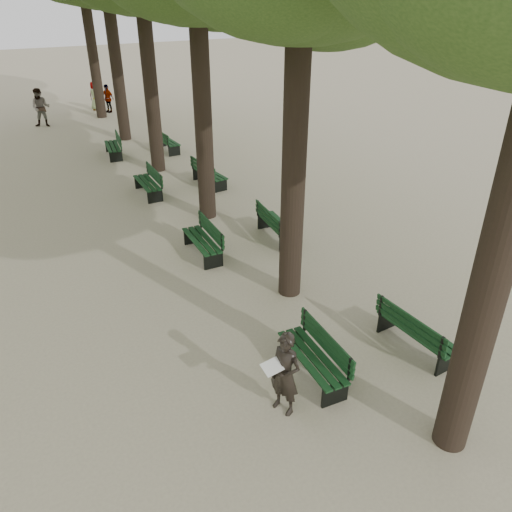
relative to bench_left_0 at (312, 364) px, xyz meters
name	(u,v)px	position (x,y,z in m)	size (l,w,h in m)	color
ground	(304,392)	(-0.37, -0.30, -0.27)	(120.00, 120.00, 0.00)	tan
bench_left_0	(312,364)	(0.00, 0.00, 0.00)	(0.66, 1.83, 0.92)	black
bench_left_1	(202,246)	(0.00, 5.36, 0.00)	(0.62, 1.82, 0.92)	black
bench_left_2	(148,187)	(0.00, 10.31, 0.00)	(0.58, 1.80, 0.92)	black
bench_left_3	(114,150)	(0.00, 15.26, 0.00)	(0.79, 1.86, 0.92)	black
bench_right_0	(416,338)	(2.27, -0.30, 0.00)	(0.67, 1.83, 0.92)	black
bench_right_1	(277,230)	(2.27, 5.30, 0.00)	(0.74, 1.85, 0.92)	black
bench_right_2	(210,178)	(2.27, 10.21, 0.00)	(0.76, 1.85, 0.92)	black
bench_right_3	(167,145)	(2.27, 14.93, 0.00)	(0.68, 1.83, 0.92)	black
man_with_map	(285,374)	(-0.89, -0.48, 0.52)	(0.71, 0.71, 1.59)	black
pedestrian_c	(107,98)	(1.76, 23.67, 0.50)	(0.90, 0.31, 1.54)	#262628
pedestrian_d	(95,96)	(1.27, 24.54, 0.53)	(0.79, 0.32, 1.61)	#262628
pedestrian_a	(41,108)	(-1.95, 21.99, 0.68)	(0.92, 0.38, 1.89)	#262628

